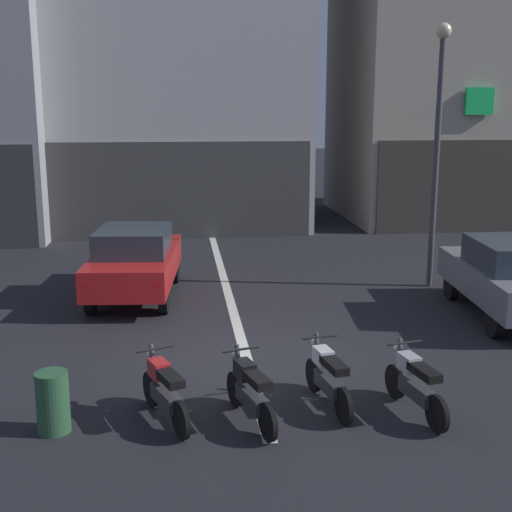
{
  "coord_description": "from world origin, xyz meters",
  "views": [
    {
      "loc": [
        -1.13,
        -10.94,
        4.3
      ],
      "look_at": [
        0.4,
        2.0,
        1.4
      ],
      "focal_mm": 47.08,
      "sensor_mm": 36.0,
      "label": 1
    }
  ],
  "objects": [
    {
      "name": "motorcycle_red_row_leftmost",
      "position": [
        -1.38,
        -2.17,
        0.46
      ],
      "size": [
        0.73,
        1.58,
        0.98
      ],
      "color": "black",
      "rests_on": "ground"
    },
    {
      "name": "car_red_crossing_near",
      "position": [
        -2.13,
        4.21,
        0.89
      ],
      "size": [
        2.11,
        4.24,
        1.64
      ],
      "color": "black",
      "rests_on": "ground"
    },
    {
      "name": "lane_centre_line",
      "position": [
        0.0,
        6.0,
        0.0
      ],
      "size": [
        0.2,
        18.0,
        0.01
      ],
      "primitive_type": "cube",
      "color": "silver",
      "rests_on": "ground"
    },
    {
      "name": "motorcycle_white_row_centre",
      "position": [
        0.98,
        -1.97,
        0.46
      ],
      "size": [
        0.55,
        1.66,
        0.98
      ],
      "color": "black",
      "rests_on": "ground"
    },
    {
      "name": "car_grey_parked_kerbside",
      "position": [
        5.69,
        1.81,
        0.89
      ],
      "size": [
        2.1,
        4.23,
        1.64
      ],
      "color": "black",
      "rests_on": "ground"
    },
    {
      "name": "ground_plane",
      "position": [
        0.0,
        0.0,
        0.0
      ],
      "size": [
        120.0,
        120.0,
        0.0
      ],
      "primitive_type": "plane",
      "color": "#232328"
    },
    {
      "name": "motorcycle_black_row_left_mid",
      "position": [
        -0.2,
        -2.34,
        0.46
      ],
      "size": [
        0.64,
        1.62,
        0.98
      ],
      "color": "black",
      "rests_on": "ground"
    },
    {
      "name": "trash_bin",
      "position": [
        -2.86,
        -2.32,
        0.42
      ],
      "size": [
        0.44,
        0.44,
        0.85
      ],
      "primitive_type": "cylinder",
      "color": "#2D5938",
      "rests_on": "ground"
    },
    {
      "name": "motorcycle_silver_row_right_mid",
      "position": [
        2.16,
        -2.36,
        0.46
      ],
      "size": [
        0.55,
        1.65,
        0.98
      ],
      "color": "black",
      "rests_on": "ground"
    },
    {
      "name": "street_lamp",
      "position": [
        4.96,
        4.39,
        3.8
      ],
      "size": [
        0.36,
        0.36,
        6.17
      ],
      "color": "#47474C",
      "rests_on": "ground"
    }
  ]
}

